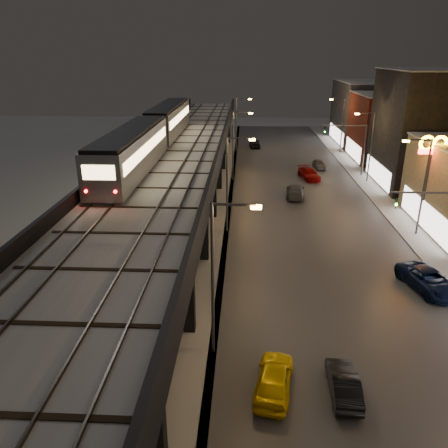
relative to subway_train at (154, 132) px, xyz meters
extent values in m
cube|color=#46474D|center=(16.00, -2.20, -8.32)|extent=(17.00, 120.00, 0.06)
cube|color=#9FA1A8|center=(26.00, -2.20, -8.28)|extent=(4.00, 120.00, 0.14)
cube|color=#9FA1A8|center=(2.50, -2.20, -8.32)|extent=(11.00, 120.00, 0.06)
cube|color=black|center=(2.50, -5.20, -2.55)|extent=(9.00, 100.00, 1.00)
cube|color=black|center=(6.20, -32.20, -5.70)|extent=(0.70, 0.70, 5.30)
cube|color=black|center=(2.50, -32.20, -3.20)|extent=(8.00, 0.60, 0.50)
cube|color=black|center=(-1.20, -22.20, -5.70)|extent=(0.70, 0.70, 5.30)
cube|color=black|center=(6.20, -22.20, -5.70)|extent=(0.70, 0.70, 5.30)
cube|color=black|center=(2.50, -22.20, -3.20)|extent=(8.00, 0.60, 0.50)
cube|color=black|center=(-1.20, -12.20, -5.70)|extent=(0.70, 0.70, 5.30)
cube|color=black|center=(6.20, -12.20, -5.70)|extent=(0.70, 0.70, 5.30)
cube|color=black|center=(2.50, -12.20, -3.20)|extent=(8.00, 0.60, 0.50)
cube|color=black|center=(-1.20, -2.20, -5.70)|extent=(0.70, 0.70, 5.30)
cube|color=black|center=(6.20, -2.20, -5.70)|extent=(0.70, 0.70, 5.30)
cube|color=black|center=(2.50, -2.20, -3.20)|extent=(8.00, 0.60, 0.50)
cube|color=black|center=(-1.20, 7.80, -5.70)|extent=(0.70, 0.70, 5.30)
cube|color=black|center=(6.20, 7.80, -5.70)|extent=(0.70, 0.70, 5.30)
cube|color=black|center=(2.50, 7.80, -3.20)|extent=(8.00, 0.60, 0.50)
cube|color=black|center=(-1.20, 17.80, -5.70)|extent=(0.70, 0.70, 5.30)
cube|color=black|center=(6.20, 17.80, -5.70)|extent=(0.70, 0.70, 5.30)
cube|color=black|center=(2.50, 17.80, -3.20)|extent=(8.00, 0.60, 0.50)
cube|color=black|center=(-1.20, 27.80, -5.70)|extent=(0.70, 0.70, 5.30)
cube|color=black|center=(6.20, 27.80, -5.70)|extent=(0.70, 0.70, 5.30)
cube|color=black|center=(2.50, 27.80, -3.20)|extent=(8.00, 0.60, 0.50)
cube|color=black|center=(-1.20, 37.80, -5.70)|extent=(0.70, 0.70, 5.30)
cube|color=black|center=(6.20, 37.80, -5.70)|extent=(0.70, 0.70, 5.30)
cube|color=black|center=(2.50, 37.80, -3.20)|extent=(8.00, 0.60, 0.50)
cube|color=#B2B7C1|center=(2.50, -5.20, -1.97)|extent=(8.40, 100.00, 0.16)
cube|color=#332D28|center=(-0.72, -5.20, -1.81)|extent=(0.08, 98.00, 0.16)
cube|color=#332D28|center=(0.72, -5.20, -1.81)|extent=(0.08, 98.00, 0.16)
cube|color=#332D28|center=(3.78, -5.20, -1.81)|extent=(0.08, 98.00, 0.16)
cube|color=#332D28|center=(5.22, -5.20, -1.81)|extent=(0.08, 98.00, 0.16)
cube|color=black|center=(2.50, -35.20, -1.86)|extent=(7.80, 0.24, 0.06)
cube|color=black|center=(2.50, -19.20, -1.86)|extent=(7.80, 0.24, 0.06)
cube|color=black|center=(2.50, -3.20, -1.86)|extent=(7.80, 0.24, 0.06)
cube|color=black|center=(2.50, 12.80, -1.86)|extent=(7.80, 0.24, 0.06)
cube|color=black|center=(2.50, 28.80, -1.86)|extent=(7.80, 0.24, 0.06)
cube|color=black|center=(6.85, -5.20, -1.50)|extent=(0.30, 100.00, 1.10)
cube|color=black|center=(-1.85, -5.20, -1.50)|extent=(0.30, 100.00, 1.10)
cube|color=silver|center=(26.45, -5.20, -6.75)|extent=(0.10, 12.00, 2.40)
cube|color=black|center=(32.50, 10.80, -1.35)|extent=(12.00, 13.00, 14.00)
cube|color=silver|center=(26.45, 10.80, -6.75)|extent=(0.10, 10.40, 2.40)
cube|color=#B2B7C1|center=(32.50, 10.80, 5.73)|extent=(12.20, 13.20, 0.16)
cube|color=maroon|center=(32.50, 24.80, -3.35)|extent=(12.00, 12.00, 10.00)
cube|color=silver|center=(26.45, 24.80, -6.75)|extent=(0.10, 9.60, 2.40)
cube|color=#B2B7C1|center=(32.50, 24.80, 1.73)|extent=(12.20, 12.20, 0.16)
cube|color=#363638|center=(32.50, 38.80, -2.85)|extent=(12.00, 16.00, 11.00)
cube|color=silver|center=(26.45, 38.80, -6.75)|extent=(0.10, 12.80, 2.40)
cube|color=#B2B7C1|center=(32.50, 38.80, 2.73)|extent=(12.20, 16.20, 0.16)
cylinder|color=#38383A|center=(7.80, -24.20, -3.85)|extent=(0.18, 0.18, 9.00)
cube|color=#38383A|center=(8.90, -24.20, 0.55)|extent=(2.20, 0.12, 0.12)
cube|color=#FF9F3A|center=(10.00, -24.20, 0.43)|extent=(0.55, 0.28, 0.18)
cylinder|color=#38383A|center=(7.80, -6.20, -3.85)|extent=(0.18, 0.18, 9.00)
cube|color=#38383A|center=(8.90, -6.20, 0.55)|extent=(2.20, 0.12, 0.12)
cube|color=#FF9F3A|center=(10.00, -6.20, 0.43)|extent=(0.55, 0.28, 0.18)
cylinder|color=#38383A|center=(25.50, -6.20, -3.85)|extent=(0.18, 0.18, 9.00)
cube|color=#38383A|center=(24.40, -6.20, 0.55)|extent=(2.20, 0.12, 0.12)
cube|color=#FF9F3A|center=(23.30, -6.20, 0.43)|extent=(0.55, 0.28, 0.18)
cylinder|color=#38383A|center=(7.80, 11.80, -3.85)|extent=(0.18, 0.18, 9.00)
cube|color=#38383A|center=(8.90, 11.80, 0.55)|extent=(2.20, 0.12, 0.12)
cube|color=#FF9F3A|center=(10.00, 11.80, 0.43)|extent=(0.55, 0.28, 0.18)
cylinder|color=#38383A|center=(25.50, 11.80, -3.85)|extent=(0.18, 0.18, 9.00)
cube|color=#38383A|center=(24.40, 11.80, 0.55)|extent=(2.20, 0.12, 0.12)
cube|color=#FF9F3A|center=(23.30, 11.80, 0.43)|extent=(0.55, 0.28, 0.18)
cylinder|color=#38383A|center=(7.80, 29.80, -3.85)|extent=(0.18, 0.18, 9.00)
cube|color=#38383A|center=(8.90, 29.80, 0.55)|extent=(2.20, 0.12, 0.12)
cube|color=#FF9F3A|center=(10.00, 29.80, 0.43)|extent=(0.55, 0.28, 0.18)
cylinder|color=#38383A|center=(25.50, 29.80, -3.85)|extent=(0.18, 0.18, 9.00)
cube|color=#38383A|center=(24.40, 29.80, 0.55)|extent=(2.20, 0.12, 0.12)
cube|color=#FF9F3A|center=(23.30, 29.80, 0.43)|extent=(0.55, 0.28, 0.18)
cube|color=#38383A|center=(22.50, -15.20, -1.45)|extent=(6.00, 0.12, 0.12)
imported|color=black|center=(20.00, -15.20, -1.95)|extent=(0.20, 0.16, 1.00)
sphere|color=#0CFF26|center=(20.00, -15.35, -2.20)|extent=(0.18, 0.18, 0.18)
cylinder|color=#38383A|center=(25.50, 14.80, -4.85)|extent=(0.20, 0.20, 7.00)
cube|color=#38383A|center=(22.50, 14.80, -1.45)|extent=(6.00, 0.12, 0.12)
imported|color=black|center=(20.00, 14.80, -1.95)|extent=(0.20, 0.16, 1.00)
sphere|color=#0CFF26|center=(20.00, 14.65, -2.20)|extent=(0.18, 0.18, 0.18)
cube|color=gray|center=(0.00, -9.21, -0.11)|extent=(2.84, 17.13, 3.23)
cube|color=black|center=(0.00, -9.21, 1.63)|extent=(2.54, 16.64, 0.24)
cube|color=#ECC782|center=(-1.43, -9.21, 0.33)|extent=(0.05, 15.66, 0.88)
cube|color=#ECC782|center=(1.43, -9.21, 0.33)|extent=(0.05, 15.66, 0.88)
cube|color=gray|center=(0.00, 9.22, -0.11)|extent=(2.84, 17.13, 3.23)
cube|color=black|center=(0.00, 9.22, 1.63)|extent=(2.54, 16.64, 0.24)
cube|color=#ECC782|center=(-1.43, 9.22, 0.33)|extent=(0.05, 15.66, 0.88)
cube|color=#ECC782|center=(1.43, 9.22, 0.33)|extent=(0.05, 15.66, 0.88)
cube|color=#ECC782|center=(0.00, -17.78, 0.38)|extent=(2.15, 0.05, 0.98)
sphere|color=#FF0C0C|center=(-0.98, -17.80, -0.89)|extent=(0.20, 0.20, 0.20)
sphere|color=#FF0C0C|center=(0.98, -17.80, -0.89)|extent=(0.20, 0.20, 0.20)
imported|color=#EABF02|center=(11.06, -27.14, -7.61)|extent=(2.44, 4.55, 1.47)
imported|color=black|center=(14.48, -27.21, -7.72)|extent=(1.46, 3.87, 1.26)
imported|color=#515459|center=(15.36, 4.74, -7.61)|extent=(2.49, 5.20, 1.46)
imported|color=black|center=(11.09, 33.64, -7.59)|extent=(2.04, 4.52, 1.51)
imported|color=#0D1A3E|center=(22.65, -16.53, -7.60)|extent=(3.77, 5.81, 1.49)
imported|color=#980807|center=(18.01, 12.75, -7.64)|extent=(2.99, 5.17, 1.41)
imported|color=slate|center=(20.28, 18.67, -7.72)|extent=(1.75, 3.77, 1.25)
cylinder|color=#38383A|center=(26.50, -4.25, -4.73)|extent=(0.24, 0.24, 7.23)
cube|color=#FF0C0C|center=(26.50, -4.25, -0.84)|extent=(2.53, 0.25, 0.45)
torus|color=#FE9E00|center=(25.91, -4.25, -0.12)|extent=(1.49, 0.44, 1.46)
torus|color=#FE9E00|center=(27.09, -4.25, -0.12)|extent=(1.49, 0.44, 1.46)
camera|label=1|loc=(9.42, -44.66, 7.56)|focal=35.00mm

